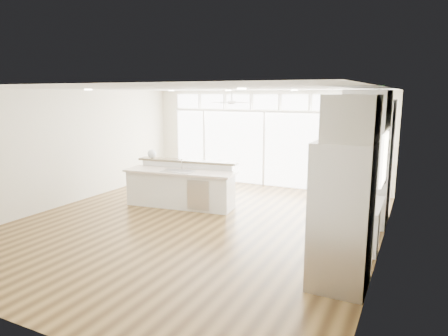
% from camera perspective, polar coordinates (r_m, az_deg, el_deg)
% --- Properties ---
extents(floor, '(7.00, 8.00, 0.02)m').
position_cam_1_polar(floor, '(8.21, -4.20, -8.05)').
color(floor, '#493116').
rests_on(floor, ground).
extents(ceiling, '(7.00, 8.00, 0.02)m').
position_cam_1_polar(ceiling, '(7.78, -4.47, 11.22)').
color(ceiling, white).
rests_on(ceiling, wall_back).
extents(wall_back, '(7.00, 0.04, 2.70)m').
position_cam_1_polar(wall_back, '(11.47, 5.93, 4.23)').
color(wall_back, beige).
rests_on(wall_back, floor).
extents(wall_front, '(7.00, 0.04, 2.70)m').
position_cam_1_polar(wall_front, '(4.96, -28.69, -5.46)').
color(wall_front, beige).
rests_on(wall_front, floor).
extents(wall_left, '(0.04, 8.00, 2.70)m').
position_cam_1_polar(wall_left, '(10.11, -21.68, 2.68)').
color(wall_left, beige).
rests_on(wall_left, floor).
extents(wall_right, '(0.04, 8.00, 2.70)m').
position_cam_1_polar(wall_right, '(6.82, 21.88, -0.83)').
color(wall_right, beige).
rests_on(wall_right, floor).
extents(glass_wall, '(5.80, 0.06, 2.08)m').
position_cam_1_polar(glass_wall, '(11.45, 5.79, 2.71)').
color(glass_wall, white).
rests_on(glass_wall, wall_back).
extents(transom_row, '(5.90, 0.06, 0.40)m').
position_cam_1_polar(transom_row, '(11.35, 5.92, 9.37)').
color(transom_row, white).
rests_on(transom_row, wall_back).
extents(desk_window, '(0.04, 0.85, 0.85)m').
position_cam_1_polar(desk_window, '(7.08, 21.88, 1.22)').
color(desk_window, white).
rests_on(desk_window, wall_right).
extents(ceiling_fan, '(1.16, 1.16, 0.32)m').
position_cam_1_polar(ceiling_fan, '(10.49, 1.11, 9.88)').
color(ceiling_fan, silver).
rests_on(ceiling_fan, ceiling).
extents(recessed_lights, '(3.40, 3.00, 0.02)m').
position_cam_1_polar(recessed_lights, '(7.95, -3.72, 11.07)').
color(recessed_lights, white).
rests_on(recessed_lights, ceiling).
extents(oven_cabinet, '(0.64, 1.20, 2.50)m').
position_cam_1_polar(oven_cabinet, '(8.63, 20.66, 0.84)').
color(oven_cabinet, white).
rests_on(oven_cabinet, floor).
extents(desk_nook, '(0.72, 1.30, 0.76)m').
position_cam_1_polar(desk_nook, '(7.38, 18.68, -7.57)').
color(desk_nook, white).
rests_on(desk_nook, floor).
extents(upper_cabinets, '(0.64, 1.30, 0.64)m').
position_cam_1_polar(upper_cabinets, '(7.04, 19.96, 7.85)').
color(upper_cabinets, white).
rests_on(upper_cabinets, wall_right).
extents(refrigerator, '(0.76, 0.90, 2.00)m').
position_cam_1_polar(refrigerator, '(5.64, 16.51, -6.45)').
color(refrigerator, silver).
rests_on(refrigerator, floor).
extents(fridge_cabinet, '(0.64, 0.90, 0.60)m').
position_cam_1_polar(fridge_cabinet, '(5.40, 17.86, 6.80)').
color(fridge_cabinet, white).
rests_on(fridge_cabinet, wall_right).
extents(framed_photos, '(0.06, 0.22, 0.80)m').
position_cam_1_polar(framed_photos, '(7.72, 22.19, 0.78)').
color(framed_photos, black).
rests_on(framed_photos, wall_right).
extents(kitchen_island, '(2.71, 1.30, 1.04)m').
position_cam_1_polar(kitchen_island, '(9.36, -6.28, -2.39)').
color(kitchen_island, white).
rests_on(kitchen_island, floor).
extents(rug, '(1.05, 0.83, 0.01)m').
position_cam_1_polar(rug, '(8.13, 16.04, -8.52)').
color(rug, '#362211').
rests_on(rug, floor).
extents(office_chair, '(0.58, 0.55, 1.02)m').
position_cam_1_polar(office_chair, '(8.14, 15.36, -4.74)').
color(office_chair, black).
rests_on(office_chair, floor).
extents(fishbowl, '(0.23, 0.23, 0.21)m').
position_cam_1_polar(fishbowl, '(10.02, -10.27, 2.02)').
color(fishbowl, silver).
rests_on(fishbowl, kitchen_island).
extents(monitor, '(0.14, 0.48, 0.40)m').
position_cam_1_polar(monitor, '(7.24, 18.32, -3.15)').
color(monitor, black).
rests_on(monitor, desk_nook).
extents(keyboard, '(0.14, 0.33, 0.02)m').
position_cam_1_polar(keyboard, '(7.31, 16.91, -4.48)').
color(keyboard, silver).
rests_on(keyboard, desk_nook).
extents(potted_plant, '(0.27, 0.30, 0.22)m').
position_cam_1_polar(potted_plant, '(8.52, 21.26, 9.87)').
color(potted_plant, '#2D632A').
rests_on(potted_plant, oven_cabinet).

